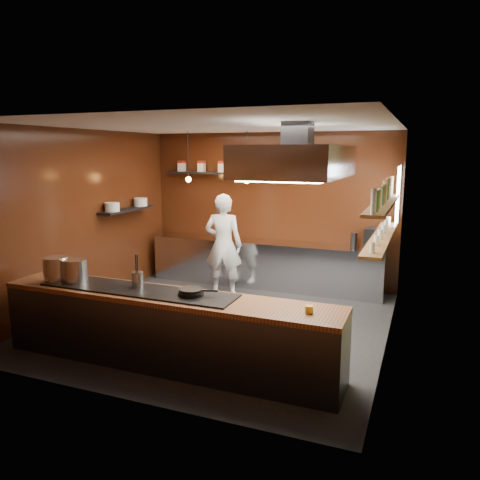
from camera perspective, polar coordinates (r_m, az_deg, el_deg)
The scene contains 26 objects.
floor at distance 7.44m, azimuth -2.52°, elevation -9.94°, with size 5.00×5.00×0.00m, color black.
back_wall at distance 9.37m, azimuth 3.70°, elevation 3.80°, with size 5.00×5.00×0.00m, color black.
left_wall at distance 8.39m, azimuth -18.39°, elevation 2.46°, with size 5.00×5.00×0.00m, color black.
right_wall at distance 6.45m, azimuth 18.05°, elevation 0.15°, with size 5.00×5.00×0.00m, color brown.
ceiling at distance 6.98m, azimuth -2.73°, elevation 13.79°, with size 5.00×5.00×0.00m, color silver.
window_pane at distance 8.09m, azimuth 18.70°, elevation 5.01°, with size 1.00×1.00×0.00m, color white.
prep_counter at distance 9.25m, azimuth 2.98°, elevation -2.90°, with size 4.60×0.65×0.90m, color silver.
pass_counter at distance 5.95m, azimuth -9.03°, elevation -10.68°, with size 4.40×0.72×0.94m.
tin_shelf at distance 9.50m, azimuth -1.74°, elevation 8.15°, with size 2.60×0.26×0.04m, color black.
plate_shelf at distance 9.07m, azimuth -13.58°, elevation 3.61°, with size 0.30×1.40×0.04m, color black.
bottle_shelf_upper at distance 6.70m, azimuth 17.07°, elevation 4.21°, with size 0.26×2.80×0.04m, color brown.
bottle_shelf_lower at distance 6.77m, azimuth 16.85°, elevation 0.26°, with size 0.26×2.80×0.04m, color brown.
extractor_hood at distance 6.15m, azimuth 6.98°, elevation 9.53°, with size 1.20×2.00×0.72m.
pendant_left at distance 9.12m, azimuth -6.31°, elevation 7.68°, with size 0.10×0.10×0.95m.
pendant_right at distance 8.62m, azimuth 0.81°, elevation 7.57°, with size 0.10×0.10×0.95m.
storage_tins at distance 9.43m, azimuth -0.90°, elevation 8.93°, with size 2.43×0.13×0.22m.
plate_stacks at distance 9.06m, azimuth -13.61°, elevation 4.24°, with size 0.26×1.16×0.16m.
bottles at distance 6.69m, azimuth 17.14°, elevation 5.41°, with size 0.06×2.66×0.24m.
wine_glasses at distance 6.75m, azimuth 16.89°, elevation 0.97°, with size 0.07×2.37×0.13m.
stockpot_large at distance 6.66m, azimuth -21.50°, elevation -3.28°, with size 0.33×0.33×0.32m, color #B2B5B9.
stockpot_small at distance 6.52m, azimuth -19.45°, elevation -3.52°, with size 0.32×0.32×0.30m, color #B9BBC0.
utensil_crock at distance 6.08m, azimuth -12.40°, elevation -4.69°, with size 0.15×0.15×0.19m, color silver.
frying_pan at distance 5.64m, azimuth -5.97°, elevation -6.31°, with size 0.47×0.31×0.08m.
butter_jar at distance 5.12m, azimuth 8.43°, elevation -8.36°, with size 0.09×0.09×0.08m, color yellow.
espresso_machine at distance 8.74m, azimuth 16.29°, elevation 0.15°, with size 0.38×0.36×0.38m, color black.
chef at distance 8.58m, azimuth -2.03°, elevation -0.60°, with size 0.69×0.45×1.89m, color white.
Camera 1 is at (2.87, -6.34, 2.62)m, focal length 35.00 mm.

